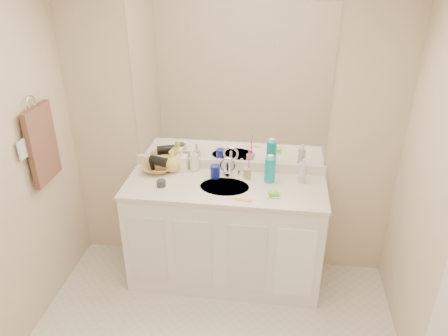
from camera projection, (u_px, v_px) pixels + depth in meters
name	position (u px, v px, depth m)	size (l,w,h in m)	color
wall_back	(230.00, 132.00, 3.37)	(2.60, 0.02, 2.40)	beige
vanity_cabinet	(225.00, 235.00, 3.48)	(1.50, 0.55, 0.85)	white
countertop	(225.00, 187.00, 3.28)	(1.52, 0.57, 0.03)	silver
backsplash	(229.00, 165.00, 3.48)	(1.52, 0.03, 0.08)	silver
sink_basin	(225.00, 188.00, 3.26)	(0.37, 0.37, 0.02)	beige
faucet	(228.00, 169.00, 3.39)	(0.02, 0.02, 0.11)	silver
mirror	(230.00, 87.00, 3.20)	(1.48, 0.01, 1.20)	white
blue_mug	(215.00, 172.00, 3.36)	(0.07, 0.07, 0.10)	navy
tan_cup	(247.00, 173.00, 3.36)	(0.06, 0.06, 0.08)	tan
toothbrush	(249.00, 161.00, 3.31)	(0.01, 0.01, 0.20)	#F3409D
mouthwash_bottle	(270.00, 170.00, 3.28)	(0.08, 0.08, 0.19)	#0E9EAF
clear_pump_bottle	(302.00, 173.00, 3.28)	(0.06, 0.06, 0.16)	silver
soap_dish	(274.00, 196.00, 3.12)	(0.09, 0.07, 0.01)	silver
green_soap	(274.00, 193.00, 3.12)	(0.07, 0.05, 0.03)	#81D734
orange_comb	(243.00, 200.00, 3.08)	(0.12, 0.03, 0.01)	yellow
dark_jar	(161.00, 183.00, 3.25)	(0.07, 0.07, 0.05)	#303036
soap_bottle_white	(194.00, 159.00, 3.45)	(0.07, 0.07, 0.19)	white
soap_bottle_cream	(182.00, 160.00, 3.45)	(0.09, 0.09, 0.19)	#FEFBCF
soap_bottle_yellow	(172.00, 161.00, 3.44)	(0.14, 0.14, 0.18)	#DBC755
wicker_basket	(157.00, 168.00, 3.46)	(0.23, 0.23, 0.06)	#A37741
hair_dryer	(159.00, 161.00, 3.43)	(0.07, 0.07, 0.15)	black
towel_ring	(31.00, 103.00, 2.90)	(0.11, 0.11, 0.01)	silver
hand_towel	(42.00, 144.00, 3.03)	(0.04, 0.32, 0.55)	#4A2F27
switch_plate	(22.00, 150.00, 2.84)	(0.01, 0.09, 0.13)	white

